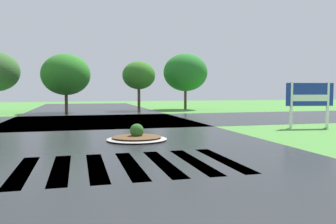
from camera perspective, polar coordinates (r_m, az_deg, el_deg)
name	(u,v)px	position (r m, az deg, el deg)	size (l,w,h in m)	color
asphalt_roadway	(114,141)	(13.69, -9.13, -4.83)	(11.99, 80.00, 0.01)	#232628
asphalt_cross_road	(99,121)	(23.01, -11.48, -1.43)	(90.00, 10.79, 0.01)	#232628
crosswalk_stripes	(130,165)	(9.31, -6.33, -8.83)	(5.85, 3.59, 0.01)	white
estate_billboard	(310,97)	(19.70, 22.70, 2.36)	(2.63, 0.47, 2.46)	white
median_island	(137,137)	(13.70, -5.25, -4.23)	(2.43, 2.26, 0.68)	#9E9B93
background_treeline	(55,73)	(33.53, -18.51, 6.25)	(34.34, 6.94, 5.89)	#4C3823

